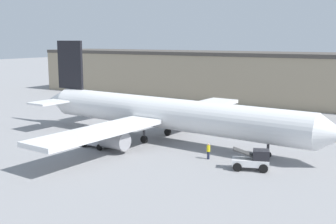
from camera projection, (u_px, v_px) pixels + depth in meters
name	position (u px, v px, depth m)	size (l,w,h in m)	color
ground_plane	(168.00, 141.00, 51.20)	(400.00, 400.00, 0.00)	gray
terminal_building	(243.00, 76.00, 84.78)	(95.85, 14.23, 9.75)	gray
airplane	(161.00, 113.00, 51.22)	(42.74, 36.64, 12.07)	silver
ground_crew_worker	(208.00, 151.00, 43.43)	(0.37, 0.37, 1.68)	#1E2338
baggage_tug	(100.00, 138.00, 48.11)	(3.68, 2.39, 2.48)	#B2B2B7
belt_loader_truck	(253.00, 160.00, 39.81)	(3.75, 2.82, 2.07)	silver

